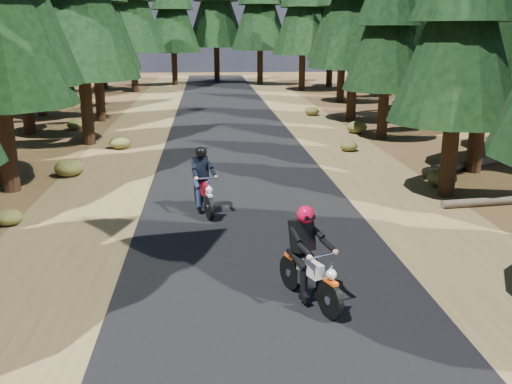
# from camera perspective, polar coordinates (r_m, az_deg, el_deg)

# --- Properties ---
(ground) EXTENTS (120.00, 120.00, 0.00)m
(ground) POSITION_cam_1_polar(r_m,az_deg,el_deg) (12.62, 0.59, -6.66)
(ground) COLOR #48341A
(ground) RESTS_ON ground
(road) EXTENTS (6.00, 100.00, 0.01)m
(road) POSITION_cam_1_polar(r_m,az_deg,el_deg) (17.33, -1.00, -0.36)
(road) COLOR black
(road) RESTS_ON ground
(shoulder_l) EXTENTS (3.20, 100.00, 0.01)m
(shoulder_l) POSITION_cam_1_polar(r_m,az_deg,el_deg) (17.64, -16.08, -0.71)
(shoulder_l) COLOR brown
(shoulder_l) RESTS_ON ground
(shoulder_r) EXTENTS (3.20, 100.00, 0.01)m
(shoulder_r) POSITION_cam_1_polar(r_m,az_deg,el_deg) (18.22, 13.58, -0.01)
(shoulder_r) COLOR brown
(shoulder_r) RESTS_ON ground
(log_near) EXTENTS (4.93, 2.77, 0.32)m
(log_near) POSITION_cam_1_polar(r_m,az_deg,el_deg) (22.49, 21.11, 2.73)
(log_near) COLOR #4C4233
(log_near) RESTS_ON ground
(log_far) EXTENTS (3.59, 0.69, 0.24)m
(log_far) POSITION_cam_1_polar(r_m,az_deg,el_deg) (17.82, 23.13, -0.82)
(log_far) COLOR #4C4233
(log_far) RESTS_ON ground
(understory_shrubs) EXTENTS (15.04, 32.16, 0.59)m
(understory_shrubs) POSITION_cam_1_polar(r_m,az_deg,el_deg) (20.51, -0.68, 2.93)
(understory_shrubs) COLOR #474C1E
(understory_shrubs) RESTS_ON ground
(rider_lead) EXTENTS (1.35, 2.11, 1.81)m
(rider_lead) POSITION_cam_1_polar(r_m,az_deg,el_deg) (10.46, 5.39, -8.00)
(rider_lead) COLOR silver
(rider_lead) RESTS_ON road
(rider_follow) EXTENTS (1.06, 2.11, 1.81)m
(rider_follow) POSITION_cam_1_polar(r_m,az_deg,el_deg) (15.63, -5.29, 0.07)
(rider_follow) COLOR #A90B1A
(rider_follow) RESTS_ON road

